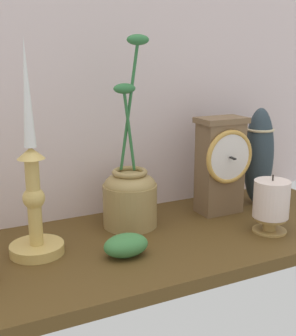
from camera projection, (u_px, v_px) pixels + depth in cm
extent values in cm
cube|color=#523918|center=(141.00, 246.00, 87.30)|extent=(100.00, 36.00, 2.40)
cube|color=silver|center=(102.00, 63.00, 94.97)|extent=(120.00, 2.00, 65.00)
cube|color=brown|center=(220.00, 168.00, 99.99)|extent=(9.41, 5.89, 20.04)
cube|color=brown|center=(222.00, 120.00, 97.36)|extent=(10.54, 6.59, 1.20)
torus|color=gold|center=(230.00, 157.00, 96.29)|extent=(11.64, 1.06, 11.64)
cylinder|color=white|center=(230.00, 157.00, 96.21)|extent=(9.73, 0.40, 9.73)
cube|color=black|center=(231.00, 157.00, 95.95)|extent=(1.07, 3.75, 0.30)
cylinder|color=tan|center=(37.00, 249.00, 80.98)|extent=(9.58, 9.58, 1.80)
cylinder|color=tan|center=(34.00, 202.00, 78.83)|extent=(2.43, 2.43, 15.51)
sphere|color=tan|center=(34.00, 198.00, 78.64)|extent=(3.88, 3.88, 3.88)
cone|color=tan|center=(31.00, 153.00, 76.66)|extent=(4.75, 4.75, 2.00)
cone|color=white|center=(27.00, 93.00, 74.19)|extent=(2.09, 2.09, 17.99)
cylinder|color=#9E824C|center=(130.00, 205.00, 93.22)|extent=(11.06, 11.06, 8.75)
ellipsoid|color=#9E824C|center=(130.00, 185.00, 92.13)|extent=(10.50, 10.50, 5.25)
torus|color=#9E824C|center=(130.00, 172.00, 91.48)|extent=(7.18, 7.18, 1.09)
cylinder|color=#31723C|center=(129.00, 131.00, 89.41)|extent=(3.38, 2.19, 16.54)
ellipsoid|color=#31723C|center=(124.00, 89.00, 86.05)|extent=(4.40, 2.80, 2.00)
cylinder|color=#31723C|center=(129.00, 108.00, 88.31)|extent=(2.53, 4.79, 25.31)
ellipsoid|color=#31723C|center=(138.00, 40.00, 83.75)|extent=(4.40, 2.80, 2.00)
cylinder|color=#AB8748|center=(270.00, 225.00, 90.85)|extent=(2.71, 2.71, 2.70)
cylinder|color=#AB8748|center=(269.00, 229.00, 91.08)|extent=(6.78, 6.78, 0.80)
cylinder|color=#AB8748|center=(270.00, 219.00, 90.51)|extent=(6.10, 6.10, 0.60)
cylinder|color=beige|center=(271.00, 199.00, 89.50)|extent=(7.06, 7.06, 7.39)
cylinder|color=black|center=(273.00, 178.00, 88.43)|extent=(0.30, 0.30, 1.20)
ellipsoid|color=#2B3942|center=(259.00, 156.00, 105.64)|extent=(6.80, 6.80, 22.54)
torus|color=#CCB78C|center=(260.00, 130.00, 104.08)|extent=(6.38, 6.38, 0.60)
ellipsoid|color=#3E7D40|center=(126.00, 245.00, 79.71)|extent=(8.11, 5.67, 4.02)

